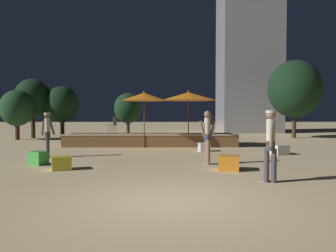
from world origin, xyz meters
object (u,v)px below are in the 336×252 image
Objects in this scene: patio_umbrella_1 at (188,96)px; cube_seat_3 at (204,147)px; background_tree_0 at (17,108)px; frisbee_disc at (266,181)px; bistro_chair_1 at (114,123)px; background_tree_3 at (33,99)px; background_tree_4 at (295,89)px; cube_seat_4 at (61,163)px; person_0 at (207,135)px; patio_umbrella_0 at (144,97)px; cube_seat_2 at (279,150)px; background_tree_2 at (62,105)px; cube_seat_0 at (229,163)px; person_1 at (47,132)px; person_2 at (271,141)px; background_tree_1 at (128,108)px; cube_seat_1 at (38,158)px; bistro_chair_0 at (211,123)px.

patio_umbrella_1 is 3.28m from cube_seat_3.
background_tree_0 is (-11.49, 6.63, 1.89)m from cube_seat_3.
bistro_chair_1 is at bearing 120.64° from frisbee_disc.
background_tree_3 is 18.36m from background_tree_4.
cube_seat_4 is at bearing -64.91° from background_tree_3.
background_tree_3 reaches higher than person_0.
background_tree_3 reaches higher than background_tree_0.
patio_umbrella_0 is 0.69× the size of background_tree_3.
frisbee_disc is at bearing -83.34° from cube_seat_3.
frisbee_disc is at bearing -114.02° from background_tree_4.
cube_seat_2 is 0.20× the size of background_tree_3.
cube_seat_4 is 0.20× the size of background_tree_2.
background_tree_3 reaches higher than cube_seat_0.
patio_umbrella_0 is 5.28× the size of cube_seat_3.
person_1 is 4.71m from bistro_chair_1.
background_tree_2 is 0.67× the size of background_tree_4.
person_2 is at bearing 39.66° from person_1.
bistro_chair_1 is 0.27× the size of background_tree_0.
patio_umbrella_1 is 0.85× the size of background_tree_1.
patio_umbrella_0 is 1.57× the size of person_0.
background_tree_4 reaches higher than patio_umbrella_0.
cube_seat_1 is 18.25m from background_tree_4.
person_1 reaches higher than cube_seat_4.
cube_seat_4 is at bearing 162.43° from frisbee_disc.
person_0 is 14.96m from background_tree_2.
background_tree_4 is at bearing 109.02° from person_1.
cube_seat_3 is 6.79m from person_1.
bistro_chair_0 is at bearing -16.53° from background_tree_0.
cube_seat_2 is at bearing -42.56° from patio_umbrella_1.
bistro_chair_1 is (-7.52, 3.43, 1.02)m from cube_seat_2.
background_tree_0 reaches higher than bistro_chair_1.
patio_umbrella_1 reaches higher than person_0.
patio_umbrella_1 is 0.53× the size of background_tree_4.
background_tree_2 is (-9.90, 15.02, 1.31)m from person_2.
cube_seat_1 is at bearing -147.75° from cube_seat_3.
person_1 is at bearing 155.87° from cube_seat_0.
background_tree_4 is (6.56, 14.73, 3.43)m from frisbee_disc.
person_2 is at bearing -80.94° from patio_umbrella_1.
background_tree_2 reaches higher than person_2.
background_tree_3 is (-1.96, -0.27, 0.40)m from background_tree_2.
cube_seat_2 is 16.59m from background_tree_0.
cube_seat_0 reaches higher than cube_seat_2.
background_tree_0 reaches higher than person_0.
background_tree_0 reaches higher than patio_umbrella_1.
cube_seat_4 is 0.18× the size of background_tree_3.
background_tree_0 is at bearing 117.27° from cube_seat_1.
background_tree_4 is (18.35, 0.08, 0.69)m from background_tree_3.
cube_seat_0 is 8.06m from bistro_chair_0.
bistro_chair_0 is at bearing -58.59° from background_tree_1.
background_tree_0 is (-12.34, 13.39, 1.03)m from person_2.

